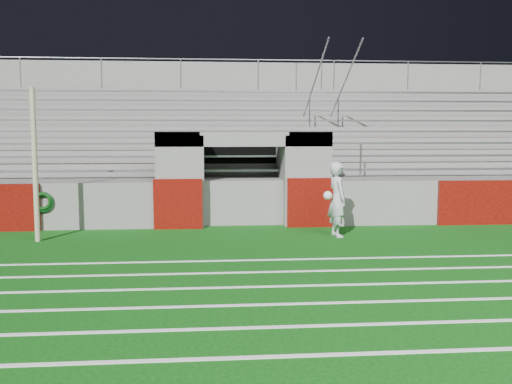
{
  "coord_description": "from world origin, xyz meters",
  "views": [
    {
      "loc": [
        -1.01,
        -12.32,
        2.6
      ],
      "look_at": [
        0.2,
        1.8,
        1.1
      ],
      "focal_mm": 40.0,
      "sensor_mm": 36.0,
      "label": 1
    }
  ],
  "objects": [
    {
      "name": "field_markings",
      "position": [
        0.0,
        -5.0,
        0.01
      ],
      "size": [
        28.0,
        8.09,
        0.01
      ],
      "color": "white",
      "rests_on": "ground"
    },
    {
      "name": "goalkeeper_with_ball",
      "position": [
        2.19,
        1.49,
        0.94
      ],
      "size": [
        0.66,
        0.75,
        1.87
      ],
      "color": "silver",
      "rests_on": "ground"
    },
    {
      "name": "hose_coil",
      "position": [
        -5.32,
        2.93,
        0.77
      ],
      "size": [
        0.55,
        0.15,
        0.55
      ],
      "color": "#0C3F17",
      "rests_on": "ground"
    },
    {
      "name": "field_post",
      "position": [
        -5.05,
        1.46,
        1.81
      ],
      "size": [
        0.13,
        0.13,
        3.63
      ],
      "primitive_type": "cylinder",
      "color": "tan",
      "rests_on": "ground"
    },
    {
      "name": "ground",
      "position": [
        0.0,
        0.0,
        0.0
      ],
      "size": [
        90.0,
        90.0,
        0.0
      ],
      "primitive_type": "plane",
      "color": "#0B450D",
      "rests_on": "ground"
    },
    {
      "name": "stadium_structure",
      "position": [
        0.0,
        7.97,
        1.49
      ],
      "size": [
        26.0,
        8.48,
        5.42
      ],
      "color": "slate",
      "rests_on": "ground"
    }
  ]
}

